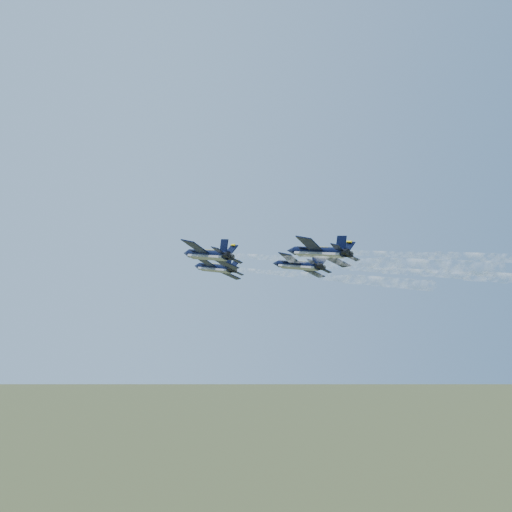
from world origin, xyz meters
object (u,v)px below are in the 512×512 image
object	(u,v)px
jet_lead	(214,268)
jet_left	(207,255)
jet_slot	(318,252)
jet_right	(298,265)

from	to	relation	value
jet_lead	jet_left	distance (m)	19.54
jet_lead	jet_slot	distance (m)	29.01
jet_left	jet_right	world-z (taller)	same
jet_right	jet_slot	bearing A→B (deg)	-123.11
jet_lead	jet_left	xyz separation A→B (m)	(-5.86, -18.64, 0.00)
jet_left	jet_slot	distance (m)	17.97
jet_lead	jet_slot	xyz separation A→B (m)	(9.91, -27.26, 0.00)
jet_lead	jet_right	distance (m)	16.71
jet_left	jet_lead	bearing A→B (deg)	51.75
jet_slot	jet_right	bearing A→B (deg)	56.89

